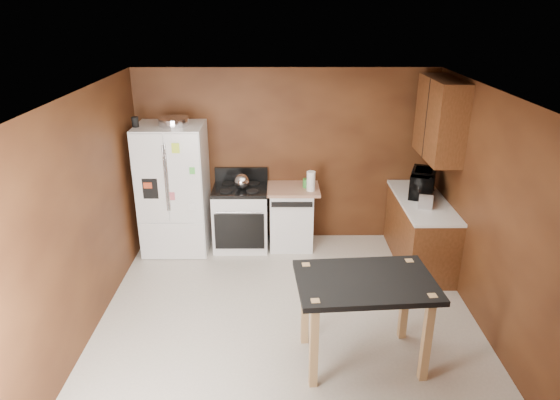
{
  "coord_description": "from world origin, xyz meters",
  "views": [
    {
      "loc": [
        -0.1,
        -4.61,
        3.32
      ],
      "look_at": [
        -0.08,
        0.85,
        1.14
      ],
      "focal_mm": 32.0,
      "sensor_mm": 36.0,
      "label": 1
    }
  ],
  "objects_px": {
    "island": "(365,292)",
    "gas_range": "(241,216)",
    "dishwasher": "(291,216)",
    "kettle": "(242,181)",
    "toaster": "(425,198)",
    "green_canister": "(307,183)",
    "paper_towel": "(311,181)",
    "refrigerator": "(174,189)",
    "microwave": "(422,184)",
    "roasting_pan": "(174,122)",
    "pen_cup": "(135,122)"
  },
  "relations": [
    {
      "from": "pen_cup",
      "to": "green_canister",
      "type": "height_order",
      "value": "pen_cup"
    },
    {
      "from": "pen_cup",
      "to": "gas_range",
      "type": "relative_size",
      "value": 0.12
    },
    {
      "from": "gas_range",
      "to": "island",
      "type": "relative_size",
      "value": 0.82
    },
    {
      "from": "toaster",
      "to": "microwave",
      "type": "xyz_separation_m",
      "value": [
        0.07,
        0.39,
        0.05
      ]
    },
    {
      "from": "dishwasher",
      "to": "island",
      "type": "height_order",
      "value": "island"
    },
    {
      "from": "green_canister",
      "to": "gas_range",
      "type": "distance_m",
      "value": 1.06
    },
    {
      "from": "toaster",
      "to": "refrigerator",
      "type": "height_order",
      "value": "refrigerator"
    },
    {
      "from": "green_canister",
      "to": "microwave",
      "type": "relative_size",
      "value": 0.22
    },
    {
      "from": "green_canister",
      "to": "refrigerator",
      "type": "height_order",
      "value": "refrigerator"
    },
    {
      "from": "gas_range",
      "to": "microwave",
      "type": "bearing_deg",
      "value": -6.55
    },
    {
      "from": "kettle",
      "to": "toaster",
      "type": "distance_m",
      "value": 2.45
    },
    {
      "from": "roasting_pan",
      "to": "paper_towel",
      "type": "height_order",
      "value": "roasting_pan"
    },
    {
      "from": "dishwasher",
      "to": "toaster",
      "type": "bearing_deg",
      "value": -22.69
    },
    {
      "from": "toaster",
      "to": "island",
      "type": "xyz_separation_m",
      "value": [
        -1.05,
        -1.83,
        -0.23
      ]
    },
    {
      "from": "pen_cup",
      "to": "green_canister",
      "type": "xyz_separation_m",
      "value": [
        2.26,
        0.19,
        -0.91
      ]
    },
    {
      "from": "microwave",
      "to": "refrigerator",
      "type": "xyz_separation_m",
      "value": [
        -3.37,
        0.22,
        -0.15
      ]
    },
    {
      "from": "green_canister",
      "to": "toaster",
      "type": "height_order",
      "value": "toaster"
    },
    {
      "from": "roasting_pan",
      "to": "microwave",
      "type": "distance_m",
      "value": 3.41
    },
    {
      "from": "pen_cup",
      "to": "microwave",
      "type": "height_order",
      "value": "pen_cup"
    },
    {
      "from": "kettle",
      "to": "toaster",
      "type": "xyz_separation_m",
      "value": [
        2.37,
        -0.63,
        -0.0
      ]
    },
    {
      "from": "pen_cup",
      "to": "toaster",
      "type": "height_order",
      "value": "pen_cup"
    },
    {
      "from": "microwave",
      "to": "gas_range",
      "type": "bearing_deg",
      "value": 103.54
    },
    {
      "from": "microwave",
      "to": "island",
      "type": "relative_size",
      "value": 0.41
    },
    {
      "from": "toaster",
      "to": "microwave",
      "type": "relative_size",
      "value": 0.5
    },
    {
      "from": "gas_range",
      "to": "refrigerator",
      "type": "bearing_deg",
      "value": -176.19
    },
    {
      "from": "roasting_pan",
      "to": "microwave",
      "type": "relative_size",
      "value": 0.73
    },
    {
      "from": "paper_towel",
      "to": "microwave",
      "type": "height_order",
      "value": "microwave"
    },
    {
      "from": "microwave",
      "to": "green_canister",
      "type": "bearing_deg",
      "value": 98.23
    },
    {
      "from": "kettle",
      "to": "dishwasher",
      "type": "height_order",
      "value": "kettle"
    },
    {
      "from": "roasting_pan",
      "to": "microwave",
      "type": "bearing_deg",
      "value": -3.81
    },
    {
      "from": "toaster",
      "to": "microwave",
      "type": "height_order",
      "value": "microwave"
    },
    {
      "from": "pen_cup",
      "to": "refrigerator",
      "type": "bearing_deg",
      "value": 12.33
    },
    {
      "from": "pen_cup",
      "to": "island",
      "type": "relative_size",
      "value": 0.1
    },
    {
      "from": "island",
      "to": "gas_range",
      "type": "bearing_deg",
      "value": 118.31
    },
    {
      "from": "gas_range",
      "to": "island",
      "type": "height_order",
      "value": "gas_range"
    },
    {
      "from": "roasting_pan",
      "to": "island",
      "type": "relative_size",
      "value": 0.3
    },
    {
      "from": "green_canister",
      "to": "gas_range",
      "type": "bearing_deg",
      "value": -177.66
    },
    {
      "from": "paper_towel",
      "to": "refrigerator",
      "type": "bearing_deg",
      "value": 179.01
    },
    {
      "from": "microwave",
      "to": "dishwasher",
      "type": "height_order",
      "value": "microwave"
    },
    {
      "from": "kettle",
      "to": "island",
      "type": "distance_m",
      "value": 2.8
    },
    {
      "from": "gas_range",
      "to": "dishwasher",
      "type": "distance_m",
      "value": 0.72
    },
    {
      "from": "toaster",
      "to": "refrigerator",
      "type": "relative_size",
      "value": 0.15
    },
    {
      "from": "pen_cup",
      "to": "toaster",
      "type": "relative_size",
      "value": 0.47
    },
    {
      "from": "dishwasher",
      "to": "island",
      "type": "distance_m",
      "value": 2.63
    },
    {
      "from": "green_canister",
      "to": "paper_towel",
      "type": "bearing_deg",
      "value": -69.63
    },
    {
      "from": "roasting_pan",
      "to": "paper_towel",
      "type": "distance_m",
      "value": 2.0
    },
    {
      "from": "kettle",
      "to": "green_canister",
      "type": "relative_size",
      "value": 1.73
    },
    {
      "from": "roasting_pan",
      "to": "toaster",
      "type": "distance_m",
      "value": 3.4
    },
    {
      "from": "pen_cup",
      "to": "dishwasher",
      "type": "bearing_deg",
      "value": 4.9
    },
    {
      "from": "paper_towel",
      "to": "microwave",
      "type": "bearing_deg",
      "value": -7.29
    }
  ]
}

